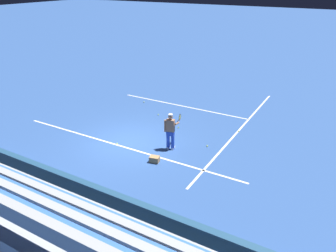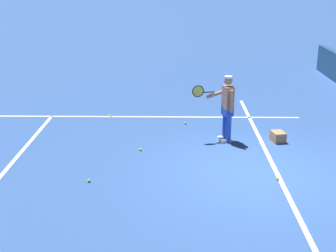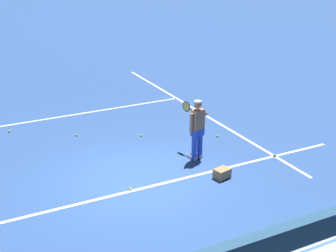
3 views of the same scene
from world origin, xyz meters
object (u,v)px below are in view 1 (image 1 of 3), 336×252
tennis_ball_by_box (239,131)px  tennis_ball_near_player (207,146)px  tennis_player (171,131)px  tennis_ball_midcourt (178,127)px  tennis_ball_on_baseline (158,115)px  tennis_ball_toward_net (117,144)px  ball_box_cardboard (154,159)px  tennis_ball_far_right (144,102)px

tennis_ball_by_box → tennis_ball_near_player: (-0.73, -2.26, 0.00)m
tennis_player → tennis_ball_midcourt: bearing=109.3°
tennis_ball_by_box → tennis_ball_on_baseline: (-4.66, -0.17, 0.00)m
tennis_player → tennis_ball_on_baseline: bearing=129.5°
tennis_ball_midcourt → tennis_ball_toward_net: 3.44m
tennis_ball_midcourt → tennis_ball_toward_net: size_ratio=1.00×
tennis_ball_near_player → tennis_ball_toward_net: 4.21m
ball_box_cardboard → tennis_player: bearing=89.2°
ball_box_cardboard → tennis_ball_midcourt: ball_box_cardboard is taller
tennis_ball_by_box → tennis_ball_midcourt: bearing=-158.4°
tennis_ball_near_player → tennis_ball_midcourt: bearing=151.8°
ball_box_cardboard → tennis_ball_midcourt: size_ratio=6.06×
tennis_ball_far_right → tennis_ball_on_baseline: (1.85, -1.30, 0.00)m
tennis_player → ball_box_cardboard: (-0.02, -1.36, -0.76)m
tennis_ball_by_box → ball_box_cardboard: bearing=-114.5°
tennis_ball_far_right → tennis_ball_midcourt: 4.30m
ball_box_cardboard → tennis_ball_by_box: ball_box_cardboard is taller
ball_box_cardboard → tennis_ball_near_player: ball_box_cardboard is taller
tennis_ball_far_right → tennis_ball_on_baseline: 2.26m
tennis_player → tennis_ball_midcourt: tennis_player is taller
tennis_ball_on_baseline → tennis_ball_toward_net: 3.98m
tennis_ball_toward_net → tennis_player: bearing=20.1°
tennis_ball_toward_net → tennis_ball_by_box: bearing=42.8°
tennis_player → tennis_ball_toward_net: size_ratio=25.98×
tennis_ball_near_player → tennis_player: bearing=-143.4°
tennis_ball_midcourt → tennis_ball_near_player: 2.41m
ball_box_cardboard → tennis_ball_midcourt: 3.59m
tennis_player → tennis_ball_by_box: tennis_player is taller
tennis_ball_far_right → tennis_ball_midcourt: same height
tennis_ball_on_baseline → tennis_ball_toward_net: same height
tennis_player → tennis_ball_midcourt: (-0.75, 2.15, -0.86)m
tennis_player → tennis_ball_far_right: (-4.41, 4.40, -0.86)m
ball_box_cardboard → tennis_ball_far_right: (-4.39, 5.76, -0.10)m
ball_box_cardboard → tennis_ball_far_right: 7.24m
ball_box_cardboard → tennis_ball_near_player: 2.75m
tennis_ball_on_baseline → tennis_ball_toward_net: (0.17, -3.98, 0.00)m
ball_box_cardboard → tennis_ball_toward_net: bearing=168.5°
tennis_ball_by_box → tennis_ball_near_player: bearing=-107.8°
tennis_ball_near_player → tennis_ball_toward_net: same height
tennis_player → tennis_ball_far_right: 6.29m
tennis_ball_toward_net → tennis_ball_far_right: bearing=111.0°
tennis_ball_on_baseline → tennis_ball_near_player: bearing=-28.0°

